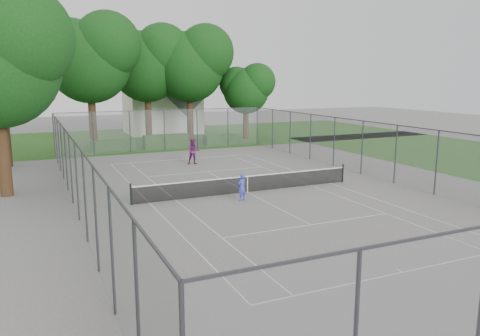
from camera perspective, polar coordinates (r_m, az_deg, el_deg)
name	(u,v)px	position (r m, az deg, el deg)	size (l,w,h in m)	color
ground	(247,192)	(25.87, 0.91, -2.99)	(120.00, 120.00, 0.00)	slate
grass_far	(142,138)	(50.27, -11.83, 3.57)	(60.00, 20.00, 0.00)	#214E16
court_markings	(247,192)	(25.87, 0.91, -2.98)	(11.03, 23.83, 0.01)	silver
tennis_net	(247,183)	(25.75, 0.92, -1.89)	(12.87, 0.10, 1.10)	black
perimeter_fence	(248,160)	(25.50, 0.92, 0.96)	(18.08, 34.08, 3.52)	#38383D
tree_far_left	(90,55)	(43.90, -17.80, 13.00)	(8.31, 7.58, 11.94)	#362213
tree_far_midleft	(148,61)	(47.95, -11.21, 12.71)	(7.99, 7.30, 11.49)	#362213
tree_far_midright	(190,61)	(47.49, -6.08, 12.83)	(7.96, 7.27, 11.44)	#362213
tree_far_right	(247,87)	(48.55, 0.83, 9.83)	(5.38, 4.92, 7.74)	#362213
hedge_left	(113,145)	(42.30, -15.18, 2.70)	(3.67, 1.10, 0.92)	#224E19
hedge_mid	(166,141)	(42.57, -9.03, 3.21)	(3.93, 1.12, 1.24)	#224E19
hedge_right	(221,139)	(44.80, -2.38, 3.53)	(3.14, 1.15, 0.94)	#224E19
house	(162,98)	(54.44, -9.49, 8.40)	(7.94, 6.15, 9.88)	white
girl_player	(242,187)	(23.96, 0.22, -2.37)	(0.52, 0.34, 1.42)	blue
woman_player	(193,151)	(34.33, -5.70, 2.02)	(0.92, 0.72, 1.89)	#66225D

